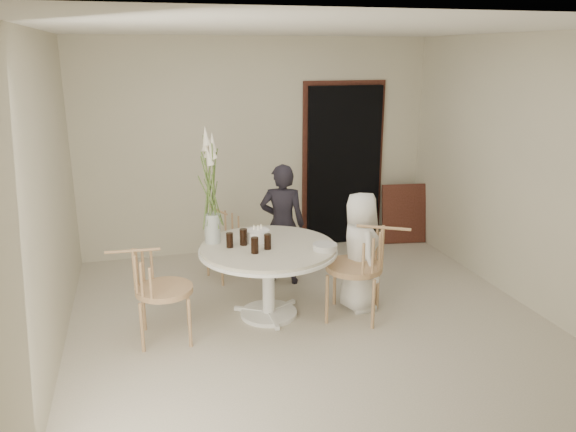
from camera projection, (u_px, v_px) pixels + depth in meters
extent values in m
plane|color=beige|center=(310.00, 322.00, 5.43)|extent=(4.50, 4.50, 0.00)
plane|color=white|center=(314.00, 28.00, 4.67)|extent=(4.50, 4.50, 0.00)
plane|color=beige|center=(258.00, 147.00, 7.13)|extent=(4.50, 0.00, 4.50)
plane|color=beige|center=(441.00, 280.00, 2.97)|extent=(4.50, 0.00, 4.50)
plane|color=beige|center=(43.00, 203.00, 4.48)|extent=(0.00, 4.50, 4.50)
plane|color=beige|center=(525.00, 172.00, 5.62)|extent=(0.00, 4.50, 4.50)
cube|color=black|center=(344.00, 166.00, 7.45)|extent=(1.00, 0.10, 2.10)
cube|color=#5F2A20|center=(343.00, 161.00, 7.47)|extent=(1.12, 0.03, 2.22)
cylinder|color=white|center=(269.00, 313.00, 5.57)|extent=(0.56, 0.56, 0.04)
cylinder|color=white|center=(268.00, 283.00, 5.47)|extent=(0.12, 0.12, 0.65)
cylinder|color=white|center=(268.00, 250.00, 5.38)|extent=(1.33, 1.33, 0.03)
cylinder|color=silver|center=(268.00, 248.00, 5.37)|extent=(1.30, 1.30, 0.04)
cube|color=#5F2A20|center=(404.00, 214.00, 7.62)|extent=(0.62, 0.26, 0.80)
cylinder|color=tan|center=(222.00, 269.00, 6.22)|extent=(0.03, 0.03, 0.40)
cylinder|color=tan|center=(250.00, 262.00, 6.41)|extent=(0.03, 0.03, 0.40)
cylinder|color=tan|center=(208.00, 259.00, 6.50)|extent=(0.03, 0.03, 0.40)
cylinder|color=tan|center=(235.00, 253.00, 6.69)|extent=(0.03, 0.03, 0.40)
cylinder|color=tan|center=(228.00, 243.00, 6.39)|extent=(0.44, 0.44, 0.04)
cylinder|color=tan|center=(335.00, 282.00, 5.75)|extent=(0.03, 0.03, 0.49)
cylinder|color=tan|center=(327.00, 299.00, 5.34)|extent=(0.03, 0.03, 0.49)
cylinder|color=tan|center=(378.00, 286.00, 5.64)|extent=(0.03, 0.03, 0.49)
cylinder|color=tan|center=(373.00, 304.00, 5.23)|extent=(0.03, 0.03, 0.49)
cylinder|color=tan|center=(354.00, 267.00, 5.41)|extent=(0.55, 0.55, 0.05)
cylinder|color=tan|center=(190.00, 323.00, 4.91)|extent=(0.03, 0.03, 0.46)
cylinder|color=tan|center=(188.00, 304.00, 5.29)|extent=(0.03, 0.03, 0.46)
cylinder|color=tan|center=(142.00, 328.00, 4.83)|extent=(0.03, 0.03, 0.46)
cylinder|color=tan|center=(144.00, 308.00, 5.21)|extent=(0.03, 0.03, 0.46)
cylinder|color=tan|center=(164.00, 290.00, 4.99)|extent=(0.51, 0.51, 0.05)
imported|color=black|center=(282.00, 224.00, 6.19)|extent=(0.58, 0.47, 1.36)
imported|color=white|center=(360.00, 252.00, 5.57)|extent=(0.39, 0.60, 1.21)
cylinder|color=white|center=(258.00, 235.00, 5.49)|extent=(0.23, 0.23, 0.11)
cylinder|color=#FBDE9E|center=(258.00, 228.00, 5.46)|extent=(0.01, 0.01, 0.05)
cylinder|color=#FBDE9E|center=(261.00, 227.00, 5.50)|extent=(0.01, 0.01, 0.05)
cylinder|color=#FBDE9E|center=(254.00, 227.00, 5.47)|extent=(0.01, 0.01, 0.05)
cylinder|color=black|center=(255.00, 245.00, 5.15)|extent=(0.09, 0.09, 0.15)
cylinder|color=black|center=(268.00, 242.00, 5.26)|extent=(0.08, 0.08, 0.15)
cylinder|color=black|center=(230.00, 240.00, 5.30)|extent=(0.09, 0.09, 0.14)
cylinder|color=black|center=(243.00, 237.00, 5.37)|extent=(0.08, 0.08, 0.16)
cylinder|color=silver|center=(325.00, 247.00, 5.24)|extent=(0.30, 0.30, 0.06)
cylinder|color=silver|center=(212.00, 228.00, 5.42)|extent=(0.15, 0.15, 0.29)
cylinder|color=#516F2F|center=(213.00, 192.00, 5.34)|extent=(0.01, 0.01, 0.72)
cone|color=white|center=(212.00, 155.00, 5.24)|extent=(0.07, 0.07, 0.18)
cylinder|color=#516F2F|center=(210.00, 188.00, 5.34)|extent=(0.01, 0.01, 0.78)
cone|color=white|center=(209.00, 148.00, 5.23)|extent=(0.07, 0.07, 0.18)
cylinder|color=#516F2F|center=(208.00, 186.00, 5.31)|extent=(0.01, 0.01, 0.84)
cone|color=white|center=(206.00, 142.00, 5.20)|extent=(0.07, 0.07, 0.18)
cylinder|color=#516F2F|center=(208.00, 183.00, 5.28)|extent=(0.01, 0.01, 0.90)
cone|color=white|center=(206.00, 136.00, 5.15)|extent=(0.07, 0.07, 0.18)
cylinder|color=#516F2F|center=(210.00, 193.00, 5.29)|extent=(0.01, 0.01, 0.72)
cone|color=white|center=(208.00, 156.00, 5.19)|extent=(0.07, 0.07, 0.18)
cylinder|color=#516F2F|center=(213.00, 190.00, 5.29)|extent=(0.01, 0.01, 0.78)
cone|color=white|center=(211.00, 149.00, 5.18)|extent=(0.07, 0.07, 0.18)
cylinder|color=#516F2F|center=(214.00, 186.00, 5.30)|extent=(0.01, 0.01, 0.84)
cone|color=white|center=(212.00, 142.00, 5.19)|extent=(0.07, 0.07, 0.18)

